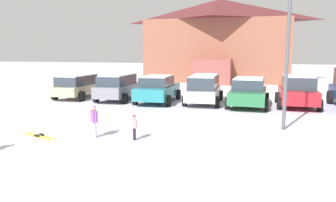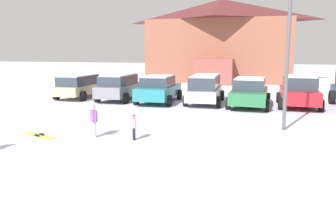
{
  "view_description": "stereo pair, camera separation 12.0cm",
  "coord_description": "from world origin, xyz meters",
  "px_view_note": "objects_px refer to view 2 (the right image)",
  "views": [
    {
      "loc": [
        4.66,
        -5.16,
        3.06
      ],
      "look_at": [
        1.36,
        7.18,
        1.13
      ],
      "focal_mm": 35.0,
      "sensor_mm": 36.0,
      "label": 1
    },
    {
      "loc": [
        4.77,
        -5.13,
        3.06
      ],
      "look_at": [
        1.36,
        7.18,
        1.13
      ],
      "focal_mm": 35.0,
      "sensor_mm": 36.0,
      "label": 2
    }
  ],
  "objects_px": {
    "parked_silver_wagon": "(205,88)",
    "pair_of_skis": "(39,135)",
    "parked_teal_hatchback": "(159,89)",
    "lamp_post": "(288,51)",
    "ski_lodge": "(221,39)",
    "parked_green_coupe": "(250,92)",
    "parked_beige_suv": "(79,85)",
    "skier_child_in_purple_jacket": "(94,119)",
    "skier_child_in_pink_snowsuit": "(134,126)",
    "parked_grey_wagon": "(119,86)",
    "parked_red_sedan": "(299,91)"
  },
  "relations": [
    {
      "from": "ski_lodge",
      "to": "parked_silver_wagon",
      "type": "relative_size",
      "value": 3.21
    },
    {
      "from": "parked_grey_wagon",
      "to": "lamp_post",
      "type": "bearing_deg",
      "value": -30.95
    },
    {
      "from": "ski_lodge",
      "to": "skier_child_in_purple_jacket",
      "type": "xyz_separation_m",
      "value": [
        -1.53,
        -26.06,
        -3.72
      ]
    },
    {
      "from": "parked_beige_suv",
      "to": "pair_of_skis",
      "type": "bearing_deg",
      "value": -67.77
    },
    {
      "from": "parked_silver_wagon",
      "to": "skier_child_in_pink_snowsuit",
      "type": "xyz_separation_m",
      "value": [
        -1.08,
        -8.83,
        -0.41
      ]
    },
    {
      "from": "parked_silver_wagon",
      "to": "skier_child_in_pink_snowsuit",
      "type": "distance_m",
      "value": 8.91
    },
    {
      "from": "parked_silver_wagon",
      "to": "pair_of_skis",
      "type": "bearing_deg",
      "value": -116.6
    },
    {
      "from": "parked_green_coupe",
      "to": "skier_child_in_pink_snowsuit",
      "type": "xyz_separation_m",
      "value": [
        -3.67,
        -8.36,
        -0.32
      ]
    },
    {
      "from": "parked_silver_wagon",
      "to": "skier_child_in_purple_jacket",
      "type": "height_order",
      "value": "parked_silver_wagon"
    },
    {
      "from": "parked_teal_hatchback",
      "to": "parked_green_coupe",
      "type": "distance_m",
      "value": 5.38
    },
    {
      "from": "parked_teal_hatchback",
      "to": "skier_child_in_purple_jacket",
      "type": "bearing_deg",
      "value": -88.68
    },
    {
      "from": "parked_teal_hatchback",
      "to": "parked_grey_wagon",
      "type": "bearing_deg",
      "value": 176.09
    },
    {
      "from": "parked_silver_wagon",
      "to": "parked_green_coupe",
      "type": "height_order",
      "value": "parked_silver_wagon"
    },
    {
      "from": "ski_lodge",
      "to": "parked_green_coupe",
      "type": "distance_m",
      "value": 18.37
    },
    {
      "from": "parked_silver_wagon",
      "to": "lamp_post",
      "type": "distance_m",
      "value": 7.48
    },
    {
      "from": "skier_child_in_pink_snowsuit",
      "to": "parked_silver_wagon",
      "type": "bearing_deg",
      "value": 83.03
    },
    {
      "from": "parked_teal_hatchback",
      "to": "lamp_post",
      "type": "relative_size",
      "value": 0.83
    },
    {
      "from": "parked_teal_hatchback",
      "to": "lamp_post",
      "type": "xyz_separation_m",
      "value": [
        6.87,
        -5.55,
        2.24
      ]
    },
    {
      "from": "parked_red_sedan",
      "to": "skier_child_in_pink_snowsuit",
      "type": "distance_m",
      "value": 10.96
    },
    {
      "from": "ski_lodge",
      "to": "parked_grey_wagon",
      "type": "distance_m",
      "value": 18.21
    },
    {
      "from": "lamp_post",
      "to": "parked_teal_hatchback",
      "type": "bearing_deg",
      "value": 141.05
    },
    {
      "from": "parked_silver_wagon",
      "to": "lamp_post",
      "type": "xyz_separation_m",
      "value": [
        4.08,
        -5.89,
        2.16
      ]
    },
    {
      "from": "skier_child_in_pink_snowsuit",
      "to": "parked_grey_wagon",
      "type": "bearing_deg",
      "value": 116.9
    },
    {
      "from": "parked_grey_wagon",
      "to": "skier_child_in_pink_snowsuit",
      "type": "bearing_deg",
      "value": -63.1
    },
    {
      "from": "parked_silver_wagon",
      "to": "skier_child_in_purple_jacket",
      "type": "distance_m",
      "value": 9.26
    },
    {
      "from": "parked_silver_wagon",
      "to": "lamp_post",
      "type": "bearing_deg",
      "value": -55.27
    },
    {
      "from": "pair_of_skis",
      "to": "lamp_post",
      "type": "distance_m",
      "value": 9.85
    },
    {
      "from": "skier_child_in_purple_jacket",
      "to": "pair_of_skis",
      "type": "bearing_deg",
      "value": -169.27
    },
    {
      "from": "parked_silver_wagon",
      "to": "parked_red_sedan",
      "type": "height_order",
      "value": "parked_red_sedan"
    },
    {
      "from": "parked_grey_wagon",
      "to": "parked_red_sedan",
      "type": "height_order",
      "value": "parked_red_sedan"
    },
    {
      "from": "parked_beige_suv",
      "to": "lamp_post",
      "type": "height_order",
      "value": "lamp_post"
    },
    {
      "from": "parked_teal_hatchback",
      "to": "parked_red_sedan",
      "type": "xyz_separation_m",
      "value": [
        8.02,
        0.45,
        0.04
      ]
    },
    {
      "from": "parked_teal_hatchback",
      "to": "parked_green_coupe",
      "type": "xyz_separation_m",
      "value": [
        5.38,
        -0.14,
        -0.0
      ]
    },
    {
      "from": "parked_beige_suv",
      "to": "skier_child_in_pink_snowsuit",
      "type": "height_order",
      "value": "parked_beige_suv"
    },
    {
      "from": "skier_child_in_pink_snowsuit",
      "to": "lamp_post",
      "type": "distance_m",
      "value": 6.47
    },
    {
      "from": "ski_lodge",
      "to": "skier_child_in_purple_jacket",
      "type": "bearing_deg",
      "value": -93.35
    },
    {
      "from": "parked_beige_suv",
      "to": "parked_green_coupe",
      "type": "distance_m",
      "value": 11.06
    },
    {
      "from": "ski_lodge",
      "to": "parked_red_sedan",
      "type": "xyz_separation_m",
      "value": [
        6.3,
        -17.05,
        -3.5
      ]
    },
    {
      "from": "parked_green_coupe",
      "to": "parked_grey_wagon",
      "type": "bearing_deg",
      "value": 177.71
    },
    {
      "from": "skier_child_in_purple_jacket",
      "to": "ski_lodge",
      "type": "bearing_deg",
      "value": 86.65
    },
    {
      "from": "lamp_post",
      "to": "parked_red_sedan",
      "type": "bearing_deg",
      "value": 79.1
    },
    {
      "from": "parked_teal_hatchback",
      "to": "parked_silver_wagon",
      "type": "bearing_deg",
      "value": 6.89
    },
    {
      "from": "parked_green_coupe",
      "to": "skier_child_in_purple_jacket",
      "type": "bearing_deg",
      "value": -121.63
    },
    {
      "from": "pair_of_skis",
      "to": "parked_red_sedan",
      "type": "bearing_deg",
      "value": 43.55
    },
    {
      "from": "parked_silver_wagon",
      "to": "skier_child_in_pink_snowsuit",
      "type": "relative_size",
      "value": 5.22
    },
    {
      "from": "parked_green_coupe",
      "to": "lamp_post",
      "type": "bearing_deg",
      "value": -74.64
    },
    {
      "from": "parked_grey_wagon",
      "to": "skier_child_in_purple_jacket",
      "type": "relative_size",
      "value": 3.59
    },
    {
      "from": "parked_red_sedan",
      "to": "parked_silver_wagon",
      "type": "bearing_deg",
      "value": -178.72
    },
    {
      "from": "parked_silver_wagon",
      "to": "skier_child_in_purple_jacket",
      "type": "relative_size",
      "value": 4.0
    },
    {
      "from": "skier_child_in_purple_jacket",
      "to": "parked_green_coupe",
      "type": "bearing_deg",
      "value": 58.37
    }
  ]
}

